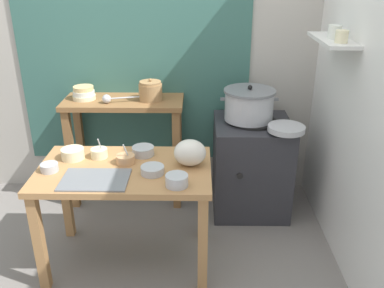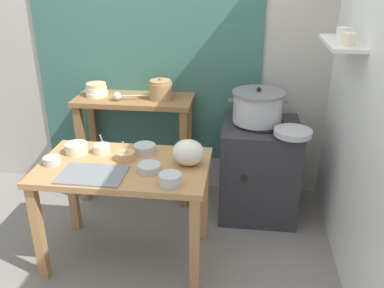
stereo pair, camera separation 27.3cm
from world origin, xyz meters
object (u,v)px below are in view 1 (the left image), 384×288
(steamer_pot, at_px, (249,105))
(prep_bowl_6, at_px, (125,159))
(prep_bowl_2, at_px, (177,180))
(prep_bowl_4, at_px, (49,167))
(back_shelf_table, at_px, (125,125))
(prep_bowl_0, at_px, (143,151))
(prep_bowl_3, at_px, (152,170))
(plastic_bag, at_px, (190,153))
(prep_bowl_5, at_px, (73,153))
(stove_block, at_px, (251,166))
(serving_tray, at_px, (95,180))
(wide_pan, at_px, (286,128))
(clay_pot, at_px, (150,91))
(prep_table, at_px, (125,183))
(bowl_stack_enamel, at_px, (84,93))
(ladle, at_px, (108,99))
(prep_bowl_1, at_px, (99,153))

(steamer_pot, distance_m, prep_bowl_6, 1.10)
(prep_bowl_2, xyz_separation_m, prep_bowl_4, (-0.80, 0.17, -0.01))
(back_shelf_table, relative_size, prep_bowl_2, 7.19)
(prep_bowl_0, distance_m, prep_bowl_3, 0.28)
(plastic_bag, xyz_separation_m, prep_bowl_5, (-0.78, 0.08, -0.05))
(stove_block, xyz_separation_m, prep_bowl_5, (-1.26, -0.58, 0.37))
(back_shelf_table, relative_size, serving_tray, 2.40)
(serving_tray, xyz_separation_m, prep_bowl_3, (0.33, 0.09, 0.02))
(wide_pan, bearing_deg, clay_pot, 161.03)
(steamer_pot, bearing_deg, serving_tray, -138.30)
(prep_table, relative_size, stove_block, 1.41)
(bowl_stack_enamel, distance_m, wide_pan, 1.61)
(prep_table, bearing_deg, prep_bowl_5, 160.36)
(prep_bowl_6, bearing_deg, prep_bowl_5, 169.76)
(back_shelf_table, xyz_separation_m, steamer_pot, (1.00, -0.11, 0.22))
(clay_pot, bearing_deg, wide_pan, -18.97)
(prep_bowl_2, bearing_deg, prep_bowl_4, 167.95)
(stove_block, distance_m, steamer_pot, 0.52)
(ladle, height_order, prep_bowl_2, ladle)
(prep_bowl_1, relative_size, prep_bowl_3, 1.03)
(serving_tray, height_order, prep_bowl_4, prep_bowl_4)
(clay_pot, xyz_separation_m, prep_bowl_1, (-0.28, -0.69, -0.22))
(ladle, relative_size, plastic_bag, 1.45)
(stove_block, distance_m, prep_bowl_6, 1.17)
(ladle, distance_m, prep_bowl_6, 0.75)
(steamer_pot, bearing_deg, wide_pan, -44.08)
(prep_bowl_5, bearing_deg, prep_bowl_6, -10.24)
(stove_block, height_order, prep_bowl_5, prep_bowl_5)
(clay_pot, bearing_deg, prep_table, -95.93)
(clay_pot, xyz_separation_m, serving_tray, (-0.23, -1.01, -0.25))
(back_shelf_table, xyz_separation_m, plastic_bag, (0.55, -0.79, 0.13))
(ladle, relative_size, prep_bowl_1, 1.99)
(wide_pan, bearing_deg, prep_bowl_1, -165.45)
(prep_bowl_5, height_order, prep_bowl_6, prep_bowl_6)
(prep_bowl_0, bearing_deg, prep_bowl_6, -127.59)
(prep_bowl_1, height_order, prep_bowl_6, prep_bowl_1)
(ladle, distance_m, serving_tray, 0.95)
(prep_bowl_4, bearing_deg, prep_bowl_1, 37.24)
(steamer_pot, height_order, prep_bowl_2, steamer_pot)
(back_shelf_table, xyz_separation_m, stove_block, (1.04, -0.13, -0.30))
(ladle, relative_size, prep_bowl_3, 2.06)
(back_shelf_table, distance_m, ladle, 0.29)
(bowl_stack_enamel, relative_size, plastic_bag, 0.88)
(clay_pot, height_order, wide_pan, clay_pot)
(prep_table, xyz_separation_m, stove_block, (0.90, 0.71, -0.23))
(prep_bowl_0, bearing_deg, steamer_pot, 35.12)
(back_shelf_table, distance_m, serving_tray, 1.01)
(plastic_bag, height_order, prep_bowl_5, plastic_bag)
(steamer_pot, height_order, ladle, steamer_pot)
(prep_table, distance_m, plastic_bag, 0.46)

